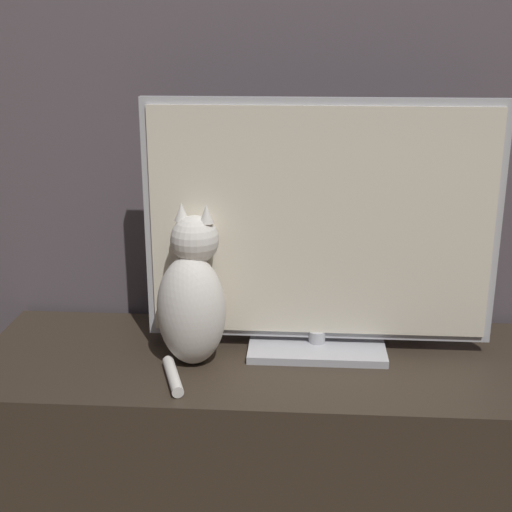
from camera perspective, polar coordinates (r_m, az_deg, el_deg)
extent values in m
cube|color=#564C51|center=(1.97, 1.31, 19.20)|extent=(4.80, 0.05, 2.60)
cube|color=#33281E|center=(1.95, 0.64, -14.04)|extent=(1.47, 0.54, 0.45)
cube|color=#B7B7BC|center=(1.89, 4.88, -7.13)|extent=(0.35, 0.21, 0.02)
cylinder|color=#B7B7BC|center=(1.88, 4.90, -6.42)|extent=(0.04, 0.04, 0.03)
cube|color=#B7B7BC|center=(1.79, 5.15, 2.66)|extent=(0.88, 0.02, 0.61)
cube|color=silver|center=(1.77, 5.16, 2.55)|extent=(0.85, 0.01, 0.58)
ellipsoid|color=silver|center=(1.77, -5.19, -4.35)|extent=(0.21, 0.20, 0.28)
ellipsoid|color=olive|center=(1.82, -4.43, -4.13)|extent=(0.11, 0.08, 0.15)
sphere|color=silver|center=(1.74, -4.93, 1.31)|extent=(0.15, 0.15, 0.12)
cone|color=silver|center=(1.73, -5.97, 3.55)|extent=(0.04, 0.04, 0.04)
cone|color=silver|center=(1.71, -3.98, 3.38)|extent=(0.04, 0.04, 0.04)
cylinder|color=silver|center=(1.73, -6.67, -9.52)|extent=(0.08, 0.17, 0.03)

